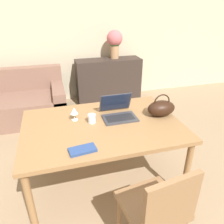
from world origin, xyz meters
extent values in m
cube|color=beige|center=(0.00, 3.20, 1.35)|extent=(10.00, 0.06, 2.70)
cube|color=olive|center=(0.06, 0.64, 0.72)|extent=(1.57, 1.08, 0.04)
cylinder|color=olive|center=(-0.67, 0.16, 0.35)|extent=(0.06, 0.06, 0.70)
cylinder|color=olive|center=(0.78, 0.16, 0.35)|extent=(0.06, 0.06, 0.70)
cylinder|color=olive|center=(-0.67, 1.12, 0.35)|extent=(0.06, 0.06, 0.70)
cylinder|color=olive|center=(0.78, 1.12, 0.35)|extent=(0.06, 0.06, 0.70)
cube|color=olive|center=(0.24, -0.17, 0.45)|extent=(0.50, 0.50, 0.05)
cube|color=olive|center=(0.27, -0.37, 0.68)|extent=(0.42, 0.10, 0.41)
cylinder|color=olive|center=(0.04, -0.02, 0.21)|extent=(0.04, 0.04, 0.42)
cylinder|color=olive|center=(0.40, 0.04, 0.21)|extent=(0.04, 0.04, 0.42)
cube|color=#7F5B4C|center=(-1.01, 2.48, 0.21)|extent=(1.63, 0.95, 0.42)
cube|color=#7F5B4C|center=(-1.01, 2.85, 0.62)|extent=(1.63, 0.20, 0.40)
cube|color=#7F5B4C|center=(-0.30, 2.48, 0.28)|extent=(0.20, 0.95, 0.56)
cube|color=#332823|center=(0.72, 2.87, 0.43)|extent=(1.28, 0.40, 0.86)
cube|color=#38383D|center=(0.26, 0.70, 0.75)|extent=(0.35, 0.23, 0.02)
cube|color=black|center=(0.26, 0.69, 0.76)|extent=(0.30, 0.15, 0.00)
cube|color=#38383D|center=(0.26, 0.86, 0.86)|extent=(0.35, 0.09, 0.22)
cube|color=#19233D|center=(0.26, 0.85, 0.87)|extent=(0.32, 0.08, 0.20)
cylinder|color=silver|center=(-0.03, 0.70, 0.79)|extent=(0.08, 0.08, 0.09)
cylinder|color=silver|center=(-0.20, 0.80, 0.75)|extent=(0.07, 0.07, 0.01)
cylinder|color=silver|center=(-0.20, 0.80, 0.78)|extent=(0.01, 0.01, 0.07)
cone|color=silver|center=(-0.20, 0.80, 0.85)|extent=(0.08, 0.08, 0.07)
ellipsoid|color=black|center=(0.71, 0.65, 0.83)|extent=(0.30, 0.19, 0.17)
torus|color=black|center=(0.71, 0.65, 0.90)|extent=(0.18, 0.01, 0.18)
cylinder|color=tan|center=(0.86, 2.92, 0.99)|extent=(0.16, 0.16, 0.27)
sphere|color=#3D6B38|center=(0.86, 2.92, 1.18)|extent=(0.23, 0.23, 0.23)
sphere|color=#C6666B|center=(0.86, 2.92, 1.24)|extent=(0.30, 0.30, 0.30)
cube|color=navy|center=(-0.20, 0.25, 0.76)|extent=(0.23, 0.14, 0.02)
camera|label=1|loc=(-0.37, -1.22, 1.83)|focal=35.00mm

